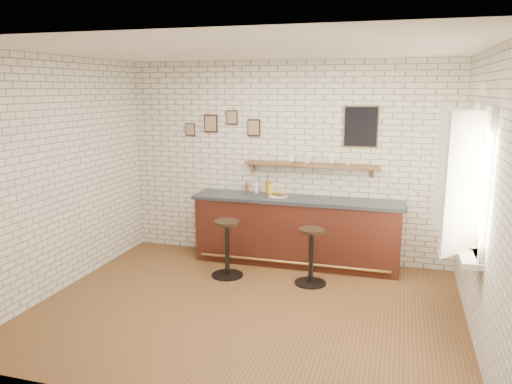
% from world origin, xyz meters
% --- Properties ---
extents(ground, '(5.00, 5.00, 0.00)m').
position_xyz_m(ground, '(0.00, 0.00, 0.00)').
color(ground, brown).
rests_on(ground, ground).
extents(bar_counter, '(3.10, 0.65, 1.01)m').
position_xyz_m(bar_counter, '(0.24, 1.70, 0.51)').
color(bar_counter, '#411911').
rests_on(bar_counter, ground).
extents(sandwich_plate, '(0.28, 0.28, 0.01)m').
position_xyz_m(sandwich_plate, '(-0.04, 1.71, 1.02)').
color(sandwich_plate, white).
rests_on(sandwich_plate, bar_counter).
extents(ciabatta_sandwich, '(0.23, 0.16, 0.07)m').
position_xyz_m(ciabatta_sandwich, '(-0.03, 1.71, 1.06)').
color(ciabatta_sandwich, tan).
rests_on(ciabatta_sandwich, sandwich_plate).
extents(potato_chips, '(0.26, 0.17, 0.00)m').
position_xyz_m(potato_chips, '(-0.06, 1.70, 1.02)').
color(potato_chips, gold).
rests_on(potato_chips, sandwich_plate).
extents(bitters_bottle_brown, '(0.06, 0.06, 0.19)m').
position_xyz_m(bitters_bottle_brown, '(-0.59, 1.89, 1.09)').
color(bitters_bottle_brown, brown).
rests_on(bitters_bottle_brown, bar_counter).
extents(bitters_bottle_white, '(0.05, 0.05, 0.21)m').
position_xyz_m(bitters_bottle_white, '(-0.43, 1.89, 1.09)').
color(bitters_bottle_white, silver).
rests_on(bitters_bottle_white, bar_counter).
extents(bitters_bottle_amber, '(0.06, 0.06, 0.25)m').
position_xyz_m(bitters_bottle_amber, '(-0.26, 1.89, 1.11)').
color(bitters_bottle_amber, '#8F5417').
rests_on(bitters_bottle_amber, bar_counter).
extents(condiment_bottle_yellow, '(0.05, 0.05, 0.17)m').
position_xyz_m(condiment_bottle_yellow, '(-0.21, 1.89, 1.08)').
color(condiment_bottle_yellow, yellow).
rests_on(condiment_bottle_yellow, bar_counter).
extents(bar_stool_left, '(0.45, 0.45, 0.80)m').
position_xyz_m(bar_stool_left, '(-0.58, 0.93, 0.43)').
color(bar_stool_left, black).
rests_on(bar_stool_left, ground).
extents(bar_stool_right, '(0.44, 0.44, 0.77)m').
position_xyz_m(bar_stool_right, '(0.60, 0.97, 0.41)').
color(bar_stool_right, black).
rests_on(bar_stool_right, ground).
extents(wall_shelf, '(2.00, 0.18, 0.18)m').
position_xyz_m(wall_shelf, '(0.40, 1.90, 1.48)').
color(wall_shelf, brown).
rests_on(wall_shelf, ground).
extents(shelf_cup_a, '(0.12, 0.12, 0.09)m').
position_xyz_m(shelf_cup_a, '(0.10, 1.90, 1.55)').
color(shelf_cup_a, white).
rests_on(shelf_cup_a, wall_shelf).
extents(shelf_cup_b, '(0.13, 0.13, 0.10)m').
position_xyz_m(shelf_cup_b, '(0.35, 1.90, 1.55)').
color(shelf_cup_b, white).
rests_on(shelf_cup_b, wall_shelf).
extents(shelf_cup_c, '(0.14, 0.14, 0.10)m').
position_xyz_m(shelf_cup_c, '(0.70, 1.90, 1.55)').
color(shelf_cup_c, white).
rests_on(shelf_cup_c, wall_shelf).
extents(shelf_cup_d, '(0.10, 0.10, 0.09)m').
position_xyz_m(shelf_cup_d, '(0.94, 1.90, 1.54)').
color(shelf_cup_d, white).
rests_on(shelf_cup_d, wall_shelf).
extents(back_wall_decor, '(2.96, 0.02, 0.56)m').
position_xyz_m(back_wall_decor, '(0.23, 1.98, 2.05)').
color(back_wall_decor, black).
rests_on(back_wall_decor, ground).
extents(window_sill, '(0.20, 1.35, 0.06)m').
position_xyz_m(window_sill, '(2.40, 0.30, 0.90)').
color(window_sill, white).
rests_on(window_sill, ground).
extents(casement_window, '(0.40, 1.30, 1.56)m').
position_xyz_m(casement_window, '(2.36, 0.30, 1.65)').
color(casement_window, white).
rests_on(casement_window, ground).
extents(book_lower, '(0.19, 0.23, 0.02)m').
position_xyz_m(book_lower, '(2.38, 0.26, 0.94)').
color(book_lower, tan).
rests_on(book_lower, window_sill).
extents(book_upper, '(0.28, 0.30, 0.02)m').
position_xyz_m(book_upper, '(2.38, 0.24, 0.96)').
color(book_upper, tan).
rests_on(book_upper, book_lower).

